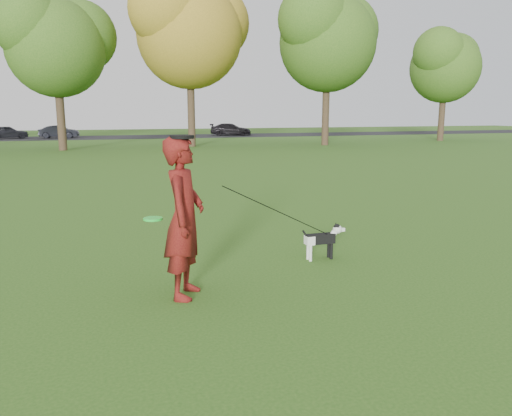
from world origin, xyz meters
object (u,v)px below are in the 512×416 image
object	(u,v)px
dog	(323,238)
car_mid	(59,132)
man	(184,218)
car_left	(7,132)
car_right	(231,129)

from	to	relation	value
dog	car_mid	world-z (taller)	car_mid
dog	man	bearing A→B (deg)	-158.30
car_left	car_mid	bearing A→B (deg)	-106.18
man	car_mid	distance (m)	40.80
man	car_right	size ratio (longest dim) A/B	0.52
car_right	man	bearing A→B (deg)	-177.91
car_mid	car_right	xyz separation A→B (m)	(15.34, 0.00, 0.03)
car_left	dog	bearing A→B (deg)	178.62
man	car_right	distance (m)	42.13
dog	car_mid	xyz separation A→B (m)	(-6.43, 39.66, 0.20)
man	car_mid	size ratio (longest dim) A/B	0.63
dog	car_left	size ratio (longest dim) A/B	0.23
dog	car_right	world-z (taller)	car_right
man	car_right	xyz separation A→B (m)	(11.27, 40.60, -0.43)
dog	car_left	bearing A→B (deg)	104.80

